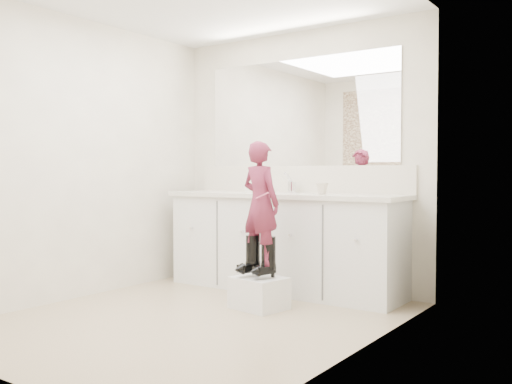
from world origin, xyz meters
The scene contains 18 objects.
floor centered at (0.00, 0.00, 0.00)m, with size 3.00×3.00×0.00m, color #90795E.
wall_back centered at (0.00, 1.50, 1.20)m, with size 2.60×2.60×0.00m, color beige.
wall_front centered at (0.00, -1.50, 1.20)m, with size 2.60×2.60×0.00m, color beige.
wall_left centered at (-1.30, 0.00, 1.20)m, with size 3.00×3.00×0.00m, color beige.
wall_right centered at (1.30, 0.00, 1.20)m, with size 3.00×3.00×0.00m, color beige.
vanity_cabinet centered at (0.00, 1.23, 0.42)m, with size 2.20×0.55×0.85m, color silver.
countertop centered at (0.00, 1.21, 0.87)m, with size 2.28×0.58×0.04m, color beige.
backsplash centered at (0.00, 1.49, 1.02)m, with size 2.28×0.03×0.25m, color beige.
mirror centered at (0.00, 1.49, 1.64)m, with size 2.00×0.02×1.00m, color white.
dot_panel centered at (0.00, -1.49, 1.65)m, with size 2.00×0.01×1.20m, color #472819.
faucet centered at (0.00, 1.38, 0.94)m, with size 0.08×0.08×0.10m, color silver.
cup centered at (0.42, 1.18, 0.94)m, with size 0.11×0.11×0.10m, color beige.
soap_bottle centered at (-0.43, 1.30, 0.97)m, with size 0.08×0.08×0.17m, color silver.
step_stool centered at (0.21, 0.53, 0.13)m, with size 0.39×0.33×0.25m, color silver.
boot_left centered at (0.13, 0.55, 0.41)m, with size 0.12×0.22×0.33m, color black, non-canonical shape.
boot_right centered at (0.28, 0.55, 0.41)m, with size 0.12×0.22×0.33m, color black, non-canonical shape.
toddler centered at (0.21, 0.55, 0.84)m, with size 0.35×0.23×0.97m, color #AB3461.
toothbrush centered at (0.28, 0.47, 0.90)m, with size 0.01×0.01×0.14m, color #DA557B.
Camera 1 is at (2.74, -3.15, 1.08)m, focal length 40.00 mm.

